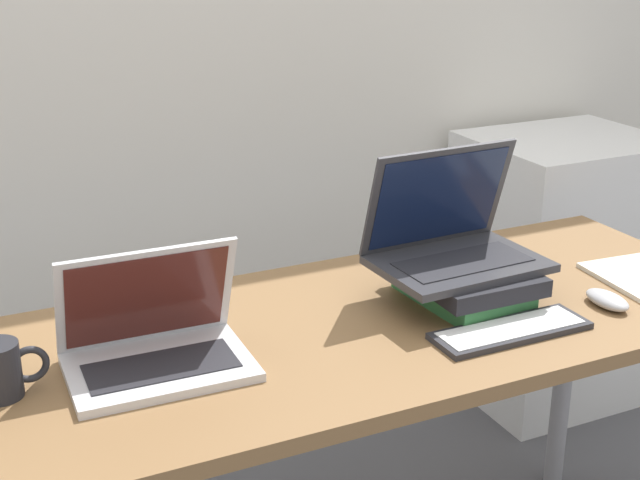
{
  "coord_description": "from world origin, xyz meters",
  "views": [
    {
      "loc": [
        -0.69,
        -1.05,
        1.5
      ],
      "look_at": [
        -0.05,
        0.32,
        0.94
      ],
      "focal_mm": 50.0,
      "sensor_mm": 36.0,
      "label": 1
    }
  ],
  "objects_px": {
    "book_stack": "(464,281)",
    "mouse": "(607,300)",
    "mini_fridge": "(557,269)",
    "laptop_on_books": "(452,241)",
    "mug": "(1,370)",
    "wireless_keyboard": "(511,330)",
    "laptop_left": "(155,343)"
  },
  "relations": [
    {
      "from": "wireless_keyboard",
      "to": "mug",
      "type": "distance_m",
      "value": 0.9
    },
    {
      "from": "laptop_left",
      "to": "laptop_on_books",
      "type": "bearing_deg",
      "value": 3.37
    },
    {
      "from": "mini_fridge",
      "to": "book_stack",
      "type": "bearing_deg",
      "value": -140.78
    },
    {
      "from": "mouse",
      "to": "mug",
      "type": "height_order",
      "value": "mug"
    },
    {
      "from": "book_stack",
      "to": "mouse",
      "type": "bearing_deg",
      "value": -32.56
    },
    {
      "from": "book_stack",
      "to": "mini_fridge",
      "type": "xyz_separation_m",
      "value": [
        0.84,
        0.68,
        -0.37
      ]
    },
    {
      "from": "book_stack",
      "to": "mini_fridge",
      "type": "relative_size",
      "value": 0.32
    },
    {
      "from": "wireless_keyboard",
      "to": "mini_fridge",
      "type": "distance_m",
      "value": 1.25
    },
    {
      "from": "mug",
      "to": "laptop_left",
      "type": "bearing_deg",
      "value": -1.69
    },
    {
      "from": "laptop_on_books",
      "to": "mouse",
      "type": "distance_m",
      "value": 0.33
    },
    {
      "from": "laptop_on_books",
      "to": "laptop_left",
      "type": "bearing_deg",
      "value": -176.63
    },
    {
      "from": "laptop_left",
      "to": "mini_fridge",
      "type": "relative_size",
      "value": 0.37
    },
    {
      "from": "mug",
      "to": "book_stack",
      "type": "bearing_deg",
      "value": 0.32
    },
    {
      "from": "mini_fridge",
      "to": "mouse",
      "type": "bearing_deg",
      "value": -125.64
    },
    {
      "from": "laptop_on_books",
      "to": "mouse",
      "type": "height_order",
      "value": "laptop_on_books"
    },
    {
      "from": "laptop_on_books",
      "to": "mug",
      "type": "xyz_separation_m",
      "value": [
        -0.87,
        -0.03,
        -0.07
      ]
    },
    {
      "from": "wireless_keyboard",
      "to": "mini_fridge",
      "type": "height_order",
      "value": "mini_fridge"
    },
    {
      "from": "laptop_left",
      "to": "laptop_on_books",
      "type": "height_order",
      "value": "laptop_on_books"
    },
    {
      "from": "book_stack",
      "to": "laptop_on_books",
      "type": "xyz_separation_m",
      "value": [
        -0.02,
        0.02,
        0.08
      ]
    },
    {
      "from": "laptop_left",
      "to": "book_stack",
      "type": "distance_m",
      "value": 0.64
    },
    {
      "from": "book_stack",
      "to": "laptop_on_books",
      "type": "bearing_deg",
      "value": 127.14
    },
    {
      "from": "laptop_left",
      "to": "mug",
      "type": "height_order",
      "value": "laptop_left"
    },
    {
      "from": "mini_fridge",
      "to": "wireless_keyboard",
      "type": "bearing_deg",
      "value": -134.77
    },
    {
      "from": "mouse",
      "to": "wireless_keyboard",
      "type": "bearing_deg",
      "value": -175.6
    },
    {
      "from": "book_stack",
      "to": "wireless_keyboard",
      "type": "xyz_separation_m",
      "value": [
        -0.01,
        -0.17,
        -0.03
      ]
    },
    {
      "from": "book_stack",
      "to": "mouse",
      "type": "height_order",
      "value": "book_stack"
    },
    {
      "from": "laptop_on_books",
      "to": "book_stack",
      "type": "bearing_deg",
      "value": -52.86
    },
    {
      "from": "laptop_left",
      "to": "laptop_on_books",
      "type": "relative_size",
      "value": 0.94
    },
    {
      "from": "laptop_left",
      "to": "mini_fridge",
      "type": "height_order",
      "value": "laptop_left"
    },
    {
      "from": "laptop_left",
      "to": "mini_fridge",
      "type": "bearing_deg",
      "value": 25.21
    },
    {
      "from": "laptop_on_books",
      "to": "mini_fridge",
      "type": "height_order",
      "value": "laptop_on_books"
    },
    {
      "from": "mug",
      "to": "wireless_keyboard",
      "type": "bearing_deg",
      "value": -10.69
    }
  ]
}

